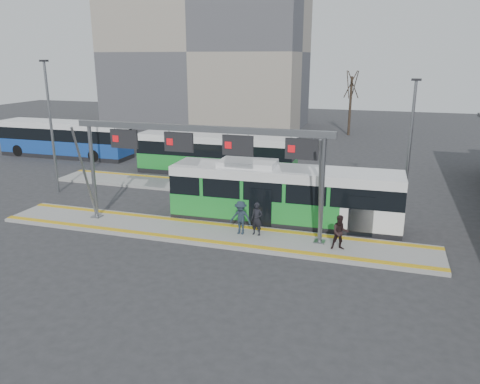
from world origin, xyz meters
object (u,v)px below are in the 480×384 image
at_px(gantry, 201,148).
at_px(hero_bus, 283,196).
at_px(passenger_a, 257,219).
at_px(passenger_b, 340,232).
at_px(passenger_c, 241,218).

distance_m(gantry, hero_bus, 5.21).
bearing_deg(passenger_a, passenger_b, 2.50).
xyz_separation_m(gantry, hero_bus, (3.55, 2.58, -2.81)).
bearing_deg(hero_bus, passenger_b, -45.13).
bearing_deg(passenger_b, hero_bus, 118.81).
relative_size(hero_bus, passenger_c, 7.18).
bearing_deg(passenger_b, gantry, 157.97).
xyz_separation_m(hero_bus, passenger_a, (-0.75, -2.49, -0.53)).
bearing_deg(passenger_c, passenger_a, 12.43).
bearing_deg(passenger_a, gantry, -167.13).
bearing_deg(passenger_c, gantry, -175.39).
height_order(hero_bus, passenger_a, hero_bus).
xyz_separation_m(passenger_b, passenger_c, (-4.80, 0.50, 0.03)).
height_order(passenger_a, passenger_b, passenger_a).
relative_size(hero_bus, passenger_a, 7.36).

